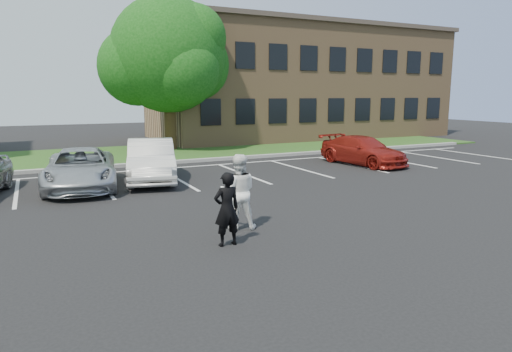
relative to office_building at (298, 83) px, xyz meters
The scene contains 11 objects.
ground_plane 26.40m from the office_building, 122.48° to the right, with size 90.00×90.00×0.00m, color black.
curb 17.68m from the office_building, 144.48° to the right, with size 40.00×0.30×0.15m, color gray.
grass_strip 15.78m from the office_building, 156.82° to the right, with size 44.00×8.00×0.08m, color #2A4419.
stall_lines 18.60m from the office_building, 134.01° to the right, with size 34.00×5.36×0.01m.
office_building is the anchor object (origin of this frame).
tree 12.49m from the office_building, 158.24° to the right, with size 7.80×7.20×8.80m.
man_black_suit 27.17m from the office_building, 124.57° to the right, with size 0.60×0.39×1.64m, color black.
man_white_shirt 25.88m from the office_building, 124.55° to the right, with size 0.90×0.70×1.85m, color white.
car_silver_minivan 22.86m from the office_building, 140.92° to the right, with size 2.32×5.02×1.40m, color #B8BCC0.
car_white_sedan 20.71m from the office_building, 137.12° to the right, with size 1.67×4.80×1.58m, color silver.
car_red_compact 15.47m from the office_building, 109.63° to the right, with size 1.85×4.56×1.32m, color maroon.
Camera 1 is at (-4.96, -9.10, 3.28)m, focal length 32.00 mm.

